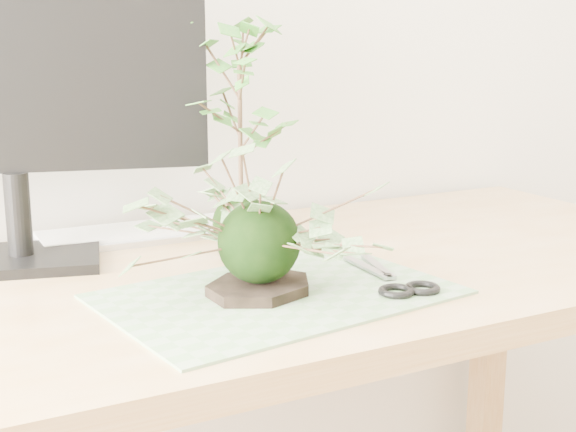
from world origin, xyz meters
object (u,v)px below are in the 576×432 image
object	(u,v)px
monitor	(6,69)
desk	(257,323)
maple_kokedama	(239,81)
keyboard	(163,230)
ivy_kokedama	(259,204)

from	to	relation	value
monitor	desk	bearing A→B (deg)	-18.37
desk	maple_kokedama	size ratio (longest dim) A/B	4.04
keyboard	ivy_kokedama	bearing A→B (deg)	-87.81
ivy_kokedama	keyboard	size ratio (longest dim) A/B	0.89
ivy_kokedama	maple_kokedama	distance (m)	0.27
maple_kokedama	monitor	size ratio (longest dim) A/B	0.69
desk	ivy_kokedama	distance (m)	0.25
maple_kokedama	monitor	distance (m)	0.35
maple_kokedama	ivy_kokedama	bearing A→B (deg)	-108.36
desk	ivy_kokedama	world-z (taller)	ivy_kokedama
monitor	maple_kokedama	bearing A→B (deg)	-2.37
ivy_kokedama	maple_kokedama	xyz separation A→B (m)	(0.07, 0.22, 0.15)
desk	keyboard	size ratio (longest dim) A/B	3.45
ivy_kokedama	maple_kokedama	size ratio (longest dim) A/B	1.04
desk	monitor	size ratio (longest dim) A/B	2.78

